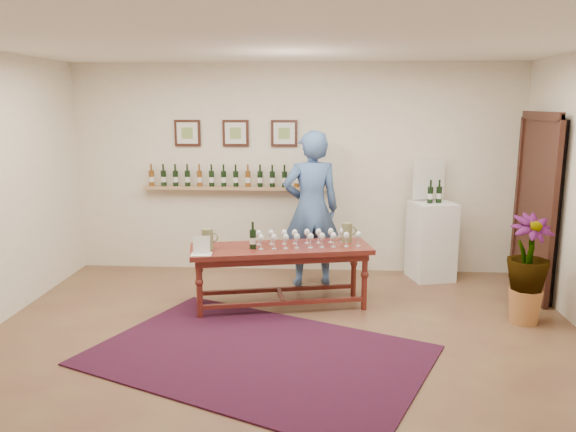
# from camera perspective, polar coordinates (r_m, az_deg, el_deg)

# --- Properties ---
(ground) EXTENTS (6.00, 6.00, 0.00)m
(ground) POSITION_cam_1_polar(r_m,az_deg,el_deg) (5.52, -0.51, -12.94)
(ground) COLOR brown
(ground) RESTS_ON ground
(room_shell) EXTENTS (6.00, 6.00, 6.00)m
(room_shell) POSITION_cam_1_polar(r_m,az_deg,el_deg) (7.19, 17.57, 1.63)
(room_shell) COLOR beige
(room_shell) RESTS_ON ground
(rug) EXTENTS (3.49, 3.00, 0.02)m
(rug) POSITION_cam_1_polar(r_m,az_deg,el_deg) (5.30, -3.06, -13.94)
(rug) COLOR #4C0D17
(rug) RESTS_ON ground
(tasting_table) EXTENTS (2.09, 1.04, 0.71)m
(tasting_table) POSITION_cam_1_polar(r_m,az_deg,el_deg) (6.28, -0.74, -4.05)
(tasting_table) COLOR #4B1812
(tasting_table) RESTS_ON ground
(table_glasses) EXTENTS (1.29, 0.51, 0.17)m
(table_glasses) POSITION_cam_1_polar(r_m,az_deg,el_deg) (6.27, 1.46, -2.25)
(table_glasses) COLOR silver
(table_glasses) RESTS_ON tasting_table
(table_bottles) EXTENTS (0.29, 0.21, 0.28)m
(table_bottles) POSITION_cam_1_polar(r_m,az_deg,el_deg) (6.18, -3.64, -1.99)
(table_bottles) COLOR black
(table_bottles) RESTS_ON tasting_table
(pitcher_left) EXTENTS (0.17, 0.17, 0.23)m
(pitcher_left) POSITION_cam_1_polar(r_m,az_deg,el_deg) (6.17, -8.18, -2.34)
(pitcher_left) COLOR #64663F
(pitcher_left) RESTS_ON tasting_table
(pitcher_right) EXTENTS (0.15, 0.15, 0.22)m
(pitcher_right) POSITION_cam_1_polar(r_m,az_deg,el_deg) (6.47, 5.99, -1.66)
(pitcher_right) COLOR #64663F
(pitcher_right) RESTS_ON tasting_table
(menu_card) EXTENTS (0.23, 0.17, 0.20)m
(menu_card) POSITION_cam_1_polar(r_m,az_deg,el_deg) (5.99, -8.78, -2.94)
(menu_card) COLOR silver
(menu_card) RESTS_ON tasting_table
(display_pedestal) EXTENTS (0.62, 0.62, 1.02)m
(display_pedestal) POSITION_cam_1_polar(r_m,az_deg,el_deg) (7.57, 14.35, -2.45)
(display_pedestal) COLOR white
(display_pedestal) RESTS_ON ground
(pedestal_bottles) EXTENTS (0.32, 0.16, 0.31)m
(pedestal_bottles) POSITION_cam_1_polar(r_m,az_deg,el_deg) (7.41, 14.69, 2.48)
(pedestal_bottles) COLOR black
(pedestal_bottles) RESTS_ON display_pedestal
(info_sign) EXTENTS (0.42, 0.13, 0.60)m
(info_sign) POSITION_cam_1_polar(r_m,az_deg,el_deg) (7.53, 14.10, 3.74)
(info_sign) COLOR silver
(info_sign) RESTS_ON display_pedestal
(potted_plant) EXTENTS (0.61, 0.61, 1.00)m
(potted_plant) POSITION_cam_1_polar(r_m,az_deg,el_deg) (6.35, 23.16, -5.01)
(potted_plant) COLOR #A66937
(potted_plant) RESTS_ON ground
(person) EXTENTS (0.79, 0.60, 1.95)m
(person) POSITION_cam_1_polar(r_m,az_deg,el_deg) (7.00, 2.37, 0.71)
(person) COLOR #3B588C
(person) RESTS_ON ground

